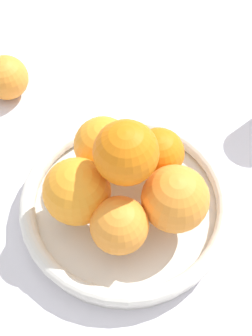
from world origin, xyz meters
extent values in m
plane|color=silver|center=(0.00, 0.00, 0.00)|extent=(4.00, 4.00, 0.00)
cylinder|color=silver|center=(0.00, 0.00, 0.01)|extent=(0.26, 0.26, 0.02)
torus|color=silver|center=(0.00, 0.00, 0.03)|extent=(0.27, 0.27, 0.02)
sphere|color=orange|center=(-0.03, -0.05, 0.08)|extent=(0.07, 0.07, 0.07)
sphere|color=orange|center=(0.04, -0.04, 0.08)|extent=(0.08, 0.08, 0.08)
sphere|color=orange|center=(0.05, 0.02, 0.07)|extent=(0.07, 0.07, 0.07)
sphere|color=orange|center=(-0.01, 0.06, 0.08)|extent=(0.08, 0.08, 0.08)
sphere|color=orange|center=(-0.06, 0.01, 0.07)|extent=(0.07, 0.07, 0.07)
sphere|color=orange|center=(0.00, 0.00, 0.14)|extent=(0.07, 0.07, 0.07)
sphere|color=orange|center=(-0.08, -0.27, 0.03)|extent=(0.07, 0.07, 0.07)
camera|label=1|loc=(0.25, 0.16, 0.55)|focal=50.00mm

